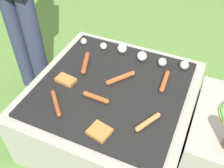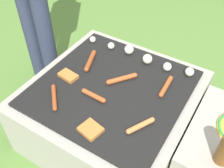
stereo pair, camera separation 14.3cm
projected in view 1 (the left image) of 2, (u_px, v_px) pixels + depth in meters
ground_plane at (112, 131)px, 1.73m from camera, size 14.00×14.00×0.00m
grill at (112, 111)px, 1.59m from camera, size 0.89×0.89×0.41m
sausage_front_center at (165, 81)px, 1.46m from camera, size 0.03×0.18×0.03m
sausage_front_left at (56, 103)px, 1.34m from camera, size 0.14×0.14×0.02m
sausage_mid_left at (96, 97)px, 1.37m from camera, size 0.15×0.03×0.03m
sausage_back_center at (121, 78)px, 1.48m from camera, size 0.12×0.16×0.03m
sausage_back_right at (85, 63)px, 1.57m from camera, size 0.09×0.19×0.03m
sausage_front_right at (148, 122)px, 1.25m from camera, size 0.09×0.15×0.03m
bread_slice_center at (100, 131)px, 1.22m from camera, size 0.11×0.11×0.02m
bread_slice_left at (66, 80)px, 1.47m from camera, size 0.12×0.08×0.02m
mushroom_row at (138, 54)px, 1.62m from camera, size 0.71×0.08×0.06m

